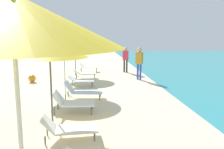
{
  "coord_description": "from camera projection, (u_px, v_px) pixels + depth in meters",
  "views": [
    {
      "loc": [
        0.93,
        5.65,
        2.55
      ],
      "look_at": [
        1.61,
        13.1,
        1.26
      ],
      "focal_mm": 38.48,
      "sensor_mm": 36.0,
      "label": 1
    }
  ],
  "objects": [
    {
      "name": "beach_ball",
      "position": [
        32.0,
        78.0,
        12.65
      ],
      "size": [
        0.4,
        0.4,
        0.4
      ],
      "primitive_type": "sphere",
      "color": "orange",
      "rests_on": "ground"
    },
    {
      "name": "lounger_fifth_inland",
      "position": [
        82.0,
        91.0,
        9.48
      ],
      "size": [
        1.54,
        0.76,
        0.69
      ],
      "rotation": [
        0.0,
        0.0,
        -0.12
      ],
      "color": "white",
      "rests_on": "ground"
    },
    {
      "name": "umbrella_farthest",
      "position": [
        75.0,
        37.0,
        14.41
      ],
      "size": [
        2.21,
        2.21,
        2.6
      ],
      "color": "#4C4C51",
      "rests_on": "ground"
    },
    {
      "name": "lounger_fifth_shoreside",
      "position": [
        81.0,
        80.0,
        11.61
      ],
      "size": [
        1.27,
        0.69,
        0.55
      ],
      "rotation": [
        0.0,
        0.0,
        -0.03
      ],
      "color": "white",
      "rests_on": "ground"
    },
    {
      "name": "umbrella_third",
      "position": [
        13.0,
        21.0,
        2.37
      ],
      "size": [
        2.24,
        2.24,
        3.0
      ],
      "color": "silver",
      "rests_on": "ground"
    },
    {
      "name": "lounger_farthest_shoreside",
      "position": [
        88.0,
        67.0,
        16.08
      ],
      "size": [
        1.24,
        0.6,
        0.62
      ],
      "rotation": [
        0.0,
        0.0,
        -0.01
      ],
      "color": "white",
      "rests_on": "ground"
    },
    {
      "name": "umbrella_fifth",
      "position": [
        64.0,
        43.0,
        10.16
      ],
      "size": [
        2.4,
        2.4,
        2.44
      ],
      "color": "silver",
      "rests_on": "ground"
    },
    {
      "name": "lounger_fourth_inland",
      "position": [
        68.0,
        127.0,
        5.85
      ],
      "size": [
        1.39,
        0.73,
        0.59
      ],
      "rotation": [
        0.0,
        0.0,
        0.08
      ],
      "color": "white",
      "rests_on": "ground"
    },
    {
      "name": "lounger_farthest_inland",
      "position": [
        84.0,
        73.0,
        13.74
      ],
      "size": [
        1.3,
        0.61,
        0.53
      ],
      "rotation": [
        0.0,
        0.0,
        0.03
      ],
      "color": "white",
      "rests_on": "ground"
    },
    {
      "name": "person_walking_near",
      "position": [
        139.0,
        60.0,
        13.21
      ],
      "size": [
        0.42,
        0.39,
        1.78
      ],
      "rotation": [
        0.0,
        0.0,
        4.08
      ],
      "color": "#334CB2",
      "rests_on": "ground"
    },
    {
      "name": "person_walking_mid",
      "position": [
        126.0,
        57.0,
        15.76
      ],
      "size": [
        0.41,
        0.31,
        1.64
      ],
      "rotation": [
        0.0,
        0.0,
        1.3
      ],
      "color": "#262628",
      "rests_on": "ground"
    },
    {
      "name": "lounger_fourth_shoreside",
      "position": [
        73.0,
        102.0,
        7.8
      ],
      "size": [
        1.37,
        0.78,
        0.69
      ],
      "rotation": [
        0.0,
        0.0,
        -0.06
      ],
      "color": "white",
      "rests_on": "ground"
    },
    {
      "name": "umbrella_fourth",
      "position": [
        49.0,
        49.0,
        6.39
      ],
      "size": [
        2.08,
        2.08,
        2.44
      ],
      "color": "#4C4C51",
      "rests_on": "ground"
    }
  ]
}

